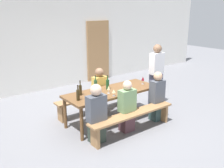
% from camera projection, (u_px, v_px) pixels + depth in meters
% --- Properties ---
extents(ground_plane, '(24.00, 24.00, 0.00)m').
position_uv_depth(ground_plane, '(112.00, 121.00, 5.85)').
color(ground_plane, slate).
extents(back_wall, '(14.00, 0.20, 3.20)m').
position_uv_depth(back_wall, '(48.00, 39.00, 7.87)').
color(back_wall, silver).
rests_on(back_wall, ground).
extents(wooden_door, '(0.90, 0.06, 2.10)m').
position_uv_depth(wooden_door, '(98.00, 51.00, 8.96)').
color(wooden_door, '#9E7247').
rests_on(wooden_door, ground).
extents(tasting_table, '(2.18, 0.81, 0.75)m').
position_uv_depth(tasting_table, '(112.00, 94.00, 5.65)').
color(tasting_table, brown).
rests_on(tasting_table, ground).
extents(bench_near, '(2.08, 0.30, 0.45)m').
position_uv_depth(bench_near, '(133.00, 117.00, 5.21)').
color(bench_near, '#9E7247').
rests_on(bench_near, ground).
extents(bench_far, '(2.08, 0.30, 0.45)m').
position_uv_depth(bench_far, '(95.00, 98.00, 6.28)').
color(bench_far, '#9E7247').
rests_on(bench_far, ground).
extents(wine_bottle_0, '(0.07, 0.07, 0.32)m').
position_uv_depth(wine_bottle_0, '(78.00, 95.00, 4.99)').
color(wine_bottle_0, '#332814').
rests_on(wine_bottle_0, tasting_table).
extents(wine_bottle_1, '(0.07, 0.07, 0.33)m').
position_uv_depth(wine_bottle_1, '(96.00, 85.00, 5.65)').
color(wine_bottle_1, '#234C2D').
rests_on(wine_bottle_1, tasting_table).
extents(wine_bottle_2, '(0.07, 0.07, 0.33)m').
position_uv_depth(wine_bottle_2, '(108.00, 84.00, 5.68)').
color(wine_bottle_2, '#194723').
rests_on(wine_bottle_2, tasting_table).
extents(wine_bottle_3, '(0.07, 0.07, 0.32)m').
position_uv_depth(wine_bottle_3, '(80.00, 90.00, 5.30)').
color(wine_bottle_3, '#332814').
rests_on(wine_bottle_3, tasting_table).
extents(wine_glass_0, '(0.08, 0.08, 0.14)m').
position_uv_depth(wine_glass_0, '(114.00, 91.00, 5.25)').
color(wine_glass_0, silver).
rests_on(wine_glass_0, tasting_table).
extents(wine_glass_1, '(0.08, 0.08, 0.17)m').
position_uv_depth(wine_glass_1, '(128.00, 86.00, 5.54)').
color(wine_glass_1, silver).
rests_on(wine_glass_1, tasting_table).
extents(wine_glass_2, '(0.07, 0.07, 0.19)m').
position_uv_depth(wine_glass_2, '(143.00, 79.00, 6.07)').
color(wine_glass_2, silver).
rests_on(wine_glass_2, tasting_table).
extents(wine_glass_3, '(0.07, 0.07, 0.17)m').
position_uv_depth(wine_glass_3, '(109.00, 88.00, 5.41)').
color(wine_glass_3, silver).
rests_on(wine_glass_3, tasting_table).
extents(wine_glass_4, '(0.06, 0.06, 0.16)m').
position_uv_depth(wine_glass_4, '(96.00, 93.00, 5.10)').
color(wine_glass_4, silver).
rests_on(wine_glass_4, tasting_table).
extents(seated_guest_near_0, '(0.37, 0.24, 1.18)m').
position_uv_depth(seated_guest_near_0, '(96.00, 115.00, 4.80)').
color(seated_guest_near_0, '#333F35').
rests_on(seated_guest_near_0, ground).
extents(seated_guest_near_1, '(0.36, 0.24, 1.11)m').
position_uv_depth(seated_guest_near_1, '(127.00, 108.00, 5.26)').
color(seated_guest_near_1, '#513339').
rests_on(seated_guest_near_1, ground).
extents(seated_guest_near_2, '(0.33, 0.24, 1.16)m').
position_uv_depth(seated_guest_near_2, '(157.00, 97.00, 5.77)').
color(seated_guest_near_2, '#324A49').
rests_on(seated_guest_near_2, ground).
extents(seated_guest_far_0, '(0.33, 0.24, 1.16)m').
position_uv_depth(seated_guest_far_0, '(100.00, 92.00, 6.13)').
color(seated_guest_far_0, '#404E4B').
rests_on(seated_guest_far_0, ground).
extents(standing_host, '(0.37, 0.24, 1.64)m').
position_uv_depth(standing_host, '(156.00, 76.00, 6.62)').
color(standing_host, '#454763').
rests_on(standing_host, ground).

